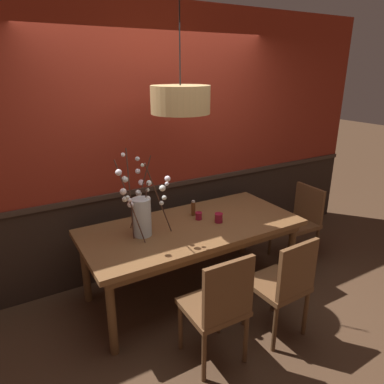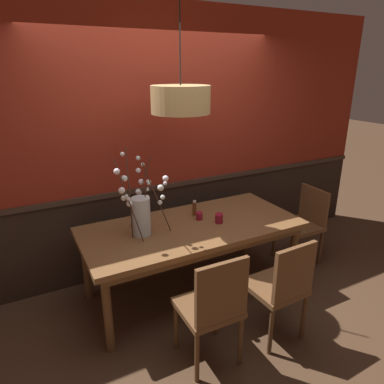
{
  "view_description": "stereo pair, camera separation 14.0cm",
  "coord_description": "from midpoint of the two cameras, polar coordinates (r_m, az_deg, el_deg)",
  "views": [
    {
      "loc": [
        -1.54,
        -2.62,
        2.16
      ],
      "look_at": [
        0.0,
        0.0,
        1.08
      ],
      "focal_mm": 32.86,
      "sensor_mm": 36.0,
      "label": 1
    },
    {
      "loc": [
        -1.42,
        -2.69,
        2.16
      ],
      "look_at": [
        0.0,
        0.0,
        1.08
      ],
      "focal_mm": 32.86,
      "sensor_mm": 36.0,
      "label": 2
    }
  ],
  "objects": [
    {
      "name": "vase_with_blossoms",
      "position": [
        3.12,
        -9.47,
        -3.48
      ],
      "size": [
        0.51,
        0.55,
        0.78
      ],
      "color": "silver",
      "rests_on": "dining_table"
    },
    {
      "name": "chair_near_side_right",
      "position": [
        3.02,
        13.37,
        -14.15
      ],
      "size": [
        0.43,
        0.44,
        0.92
      ],
      "color": "brown",
      "rests_on": "ground"
    },
    {
      "name": "dining_table",
      "position": [
        3.39,
        -1.19,
        -6.62
      ],
      "size": [
        2.08,
        0.97,
        0.75
      ],
      "color": "brown",
      "rests_on": "ground"
    },
    {
      "name": "chair_head_east_end",
      "position": [
        4.28,
        16.19,
        -4.18
      ],
      "size": [
        0.44,
        0.45,
        0.87
      ],
      "color": "brown",
      "rests_on": "ground"
    },
    {
      "name": "back_wall",
      "position": [
        3.77,
        -6.67,
        7.45
      ],
      "size": [
        5.66,
        0.14,
        2.77
      ],
      "color": "#2D2119",
      "rests_on": "ground"
    },
    {
      "name": "chair_far_side_left",
      "position": [
        4.06,
        -11.15,
        -4.47
      ],
      "size": [
        0.46,
        0.42,
        0.95
      ],
      "color": "brown",
      "rests_on": "ground"
    },
    {
      "name": "pendant_lamp",
      "position": [
        3.1,
        -3.24,
        14.73
      ],
      "size": [
        0.51,
        0.51,
        0.99
      ],
      "color": "tan"
    },
    {
      "name": "chair_near_side_left",
      "position": [
        2.7,
        2.8,
        -17.83
      ],
      "size": [
        0.44,
        0.43,
        0.94
      ],
      "color": "brown",
      "rests_on": "ground"
    },
    {
      "name": "candle_holder_nearer_edge",
      "position": [
        3.4,
        3.17,
        -4.21
      ],
      "size": [
        0.08,
        0.08,
        0.09
      ],
      "color": "maroon",
      "rests_on": "dining_table"
    },
    {
      "name": "ground_plane",
      "position": [
        3.74,
        -1.12,
        -15.8
      ],
      "size": [
        24.0,
        24.0,
        0.0
      ],
      "primitive_type": "plane",
      "color": "#4C3321"
    },
    {
      "name": "candle_holder_nearer_center",
      "position": [
        3.46,
        -0.07,
        -3.89
      ],
      "size": [
        0.07,
        0.07,
        0.08
      ],
      "color": "maroon",
      "rests_on": "dining_table"
    },
    {
      "name": "condiment_bottle",
      "position": [
        3.55,
        -0.92,
        -2.66
      ],
      "size": [
        0.04,
        0.04,
        0.16
      ],
      "color": "brown",
      "rests_on": "dining_table"
    }
  ]
}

